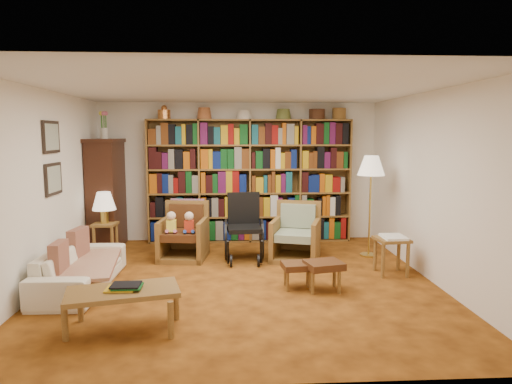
{
  "coord_description": "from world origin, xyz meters",
  "views": [
    {
      "loc": [
        -0.15,
        -5.82,
        1.93
      ],
      "look_at": [
        0.21,
        0.6,
        1.12
      ],
      "focal_mm": 32.0,
      "sensor_mm": 36.0,
      "label": 1
    }
  ],
  "objects": [
    {
      "name": "footstool_b",
      "position": [
        1.0,
        -0.38,
        0.3
      ],
      "size": [
        0.51,
        0.46,
        0.37
      ],
      "color": "#522E15",
      "rests_on": "floor"
    },
    {
      "name": "armchair_leather",
      "position": [
        -0.89,
        1.28,
        0.37
      ],
      "size": [
        0.79,
        0.83,
        0.89
      ],
      "color": "olive",
      "rests_on": "floor"
    },
    {
      "name": "wheelchair",
      "position": [
        0.05,
        1.11,
        0.47
      ],
      "size": [
        0.59,
        0.83,
        1.03
      ],
      "color": "black",
      "rests_on": "floor"
    },
    {
      "name": "wall_right",
      "position": [
        2.5,
        0.0,
        1.25
      ],
      "size": [
        0.0,
        5.0,
        5.0
      ],
      "primitive_type": "plane",
      "rotation": [
        1.57,
        0.0,
        -1.57
      ],
      "color": "white",
      "rests_on": "floor"
    },
    {
      "name": "floor",
      "position": [
        0.0,
        0.0,
        0.0
      ],
      "size": [
        5.0,
        5.0,
        0.0
      ],
      "primitive_type": "plane",
      "color": "#A85E19",
      "rests_on": "ground"
    },
    {
      "name": "ceiling",
      "position": [
        0.0,
        0.0,
        2.5
      ],
      "size": [
        5.0,
        5.0,
        0.0
      ],
      "primitive_type": "plane",
      "rotation": [
        3.14,
        0.0,
        0.0
      ],
      "color": "silver",
      "rests_on": "wall_back"
    },
    {
      "name": "bookshelf",
      "position": [
        0.2,
        2.33,
        1.17
      ],
      "size": [
        3.6,
        0.3,
        2.42
      ],
      "color": "olive",
      "rests_on": "floor"
    },
    {
      "name": "cushion_left",
      "position": [
        -2.18,
        0.25,
        0.45
      ],
      "size": [
        0.18,
        0.42,
        0.4
      ],
      "primitive_type": "cube",
      "rotation": [
        0.0,
        0.0,
        -0.13
      ],
      "color": "maroon",
      "rests_on": "sofa"
    },
    {
      "name": "side_table_lamp",
      "position": [
        -2.15,
        1.44,
        0.38
      ],
      "size": [
        0.38,
        0.38,
        0.53
      ],
      "color": "olive",
      "rests_on": "floor"
    },
    {
      "name": "table_lamp",
      "position": [
        -2.15,
        1.44,
        0.87
      ],
      "size": [
        0.37,
        0.37,
        0.5
      ],
      "color": "gold",
      "rests_on": "side_table_lamp"
    },
    {
      "name": "curio_cabinet",
      "position": [
        -2.25,
        2.0,
        0.95
      ],
      "size": [
        0.5,
        0.95,
        2.4
      ],
      "color": "#35160E",
      "rests_on": "floor"
    },
    {
      "name": "cushion_right",
      "position": [
        -2.18,
        -0.45,
        0.45
      ],
      "size": [
        0.14,
        0.39,
        0.39
      ],
      "primitive_type": "cube",
      "rotation": [
        0.0,
        0.0,
        0.04
      ],
      "color": "maroon",
      "rests_on": "sofa"
    },
    {
      "name": "sofa",
      "position": [
        -2.05,
        -0.1,
        0.26
      ],
      "size": [
        1.8,
        0.73,
        0.52
      ],
      "primitive_type": "imported",
      "rotation": [
        0.0,
        0.0,
        1.55
      ],
      "color": "white",
      "rests_on": "floor"
    },
    {
      "name": "floor_lamp",
      "position": [
        2.05,
        1.19,
        1.38
      ],
      "size": [
        0.43,
        0.43,
        1.61
      ],
      "color": "gold",
      "rests_on": "floor"
    },
    {
      "name": "footstool_a",
      "position": [
        0.69,
        -0.28,
        0.27
      ],
      "size": [
        0.42,
        0.37,
        0.33
      ],
      "color": "#522E15",
      "rests_on": "floor"
    },
    {
      "name": "wall_left",
      "position": [
        -2.5,
        0.0,
        1.25
      ],
      "size": [
        0.0,
        5.0,
        5.0
      ],
      "primitive_type": "plane",
      "rotation": [
        1.57,
        0.0,
        1.57
      ],
      "color": "white",
      "rests_on": "floor"
    },
    {
      "name": "armchair_sage",
      "position": [
        0.85,
        1.12,
        0.34
      ],
      "size": [
        0.92,
        0.92,
        0.88
      ],
      "color": "olive",
      "rests_on": "floor"
    },
    {
      "name": "coffee_table",
      "position": [
        -1.22,
        -1.41,
        0.37
      ],
      "size": [
        1.17,
        0.78,
        0.47
      ],
      "color": "olive",
      "rests_on": "floor"
    },
    {
      "name": "sofa_throw",
      "position": [
        -2.0,
        -0.1,
        0.3
      ],
      "size": [
        0.96,
        1.53,
        0.04
      ],
      "primitive_type": "cube",
      "rotation": [
        0.0,
        0.0,
        0.14
      ],
      "color": "beige",
      "rests_on": "sofa"
    },
    {
      "name": "side_table_papers",
      "position": [
        2.07,
        0.23,
        0.42
      ],
      "size": [
        0.46,
        0.46,
        0.54
      ],
      "color": "olive",
      "rests_on": "floor"
    },
    {
      "name": "wall_front",
      "position": [
        0.0,
        -2.5,
        1.25
      ],
      "size": [
        5.0,
        0.0,
        5.0
      ],
      "primitive_type": "plane",
      "rotation": [
        -1.57,
        0.0,
        0.0
      ],
      "color": "white",
      "rests_on": "floor"
    },
    {
      "name": "wall_back",
      "position": [
        0.0,
        2.5,
        1.25
      ],
      "size": [
        5.0,
        0.0,
        5.0
      ],
      "primitive_type": "plane",
      "rotation": [
        1.57,
        0.0,
        0.0
      ],
      "color": "white",
      "rests_on": "floor"
    },
    {
      "name": "framed_pictures",
      "position": [
        -2.48,
        0.3,
        1.62
      ],
      "size": [
        0.03,
        0.52,
        0.97
      ],
      "color": "black",
      "rests_on": "wall_left"
    }
  ]
}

